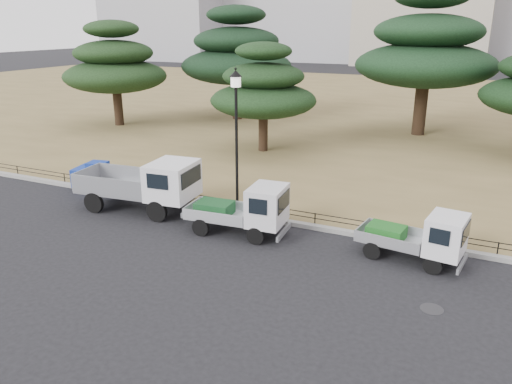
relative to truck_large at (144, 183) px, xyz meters
The scene contains 14 objects.
ground 5.03m from the truck_large, 19.13° to the right, with size 220.00×220.00×0.00m, color black.
lawn 29.38m from the truck_large, 80.94° to the left, with size 120.00×56.00×0.15m, color olive.
curb 4.85m from the truck_large, 12.15° to the left, with size 120.00×0.25×0.16m, color gray.
truck_large is the anchor object (origin of this frame).
truck_kei_front 4.59m from the truck_large, ahead, with size 3.55×1.73×1.83m.
truck_kei_rear 10.36m from the truck_large, ahead, with size 3.29×1.73×1.65m.
street_lamp 4.46m from the truck_large, 20.82° to the left, with size 0.47×0.47×5.29m.
pipe_fence 4.82m from the truck_large, 13.92° to the left, with size 38.00×0.04×0.40m.
tarp_pile 3.95m from the truck_large, 159.92° to the left, with size 1.93×1.57×1.15m.
manhole 11.53m from the truck_large, 14.15° to the right, with size 0.60×0.60×0.01m, color #2D2D30.
pine_west_far 18.04m from the truck_large, 132.60° to the left, with size 7.07×7.07×7.14m.
pine_west_near 19.91m from the truck_large, 106.22° to the left, with size 8.17×8.17×8.17m.
pine_center_left 10.69m from the truck_large, 87.62° to the left, with size 5.87×5.87×5.97m.
pine_center_right 20.69m from the truck_large, 67.26° to the left, with size 8.64×8.64×9.17m.
Camera 1 is at (7.10, -13.32, 7.00)m, focal length 35.00 mm.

